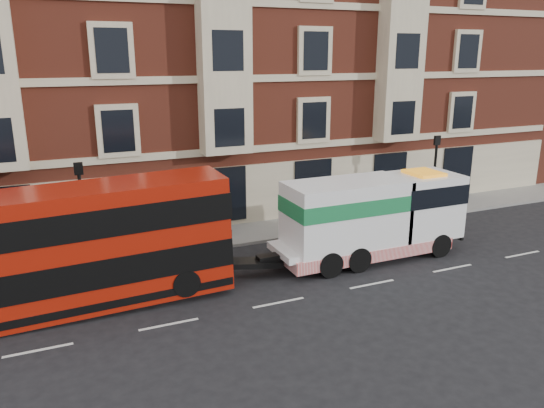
{
  "coord_description": "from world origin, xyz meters",
  "views": [
    {
      "loc": [
        -7.18,
        -15.89,
        8.67
      ],
      "look_at": [
        1.48,
        4.0,
        2.5
      ],
      "focal_mm": 35.0,
      "sensor_mm": 36.0,
      "label": 1
    }
  ],
  "objects": [
    {
      "name": "ground",
      "position": [
        0.0,
        0.0,
        0.0
      ],
      "size": [
        120.0,
        120.0,
        0.0
      ],
      "primitive_type": "plane",
      "color": "black",
      "rests_on": "ground"
    },
    {
      "name": "lamp_post_east",
      "position": [
        12.0,
        6.2,
        2.68
      ],
      "size": [
        0.35,
        0.15,
        4.35
      ],
      "color": "black",
      "rests_on": "sidewalk"
    },
    {
      "name": "sidewalk",
      "position": [
        0.0,
        7.5,
        0.07
      ],
      "size": [
        90.0,
        3.0,
        0.15
      ],
      "primitive_type": "cube",
      "color": "slate",
      "rests_on": "ground"
    },
    {
      "name": "victorian_terrace",
      "position": [
        0.5,
        15.0,
        10.07
      ],
      "size": [
        45.0,
        12.0,
        20.4
      ],
      "color": "brown",
      "rests_on": "ground"
    },
    {
      "name": "lamp_post_west",
      "position": [
        -6.0,
        6.2,
        2.68
      ],
      "size": [
        0.35,
        0.15,
        4.35
      ],
      "color": "black",
      "rests_on": "sidewalk"
    },
    {
      "name": "tow_truck",
      "position": [
        5.39,
        2.39,
        1.9
      ],
      "size": [
        8.61,
        2.54,
        3.59
      ],
      "color": "white",
      "rests_on": "ground"
    },
    {
      "name": "double_decker_bus",
      "position": [
        -6.67,
        2.39,
        2.31
      ],
      "size": [
        10.75,
        2.47,
        4.35
      ],
      "color": "#A11708",
      "rests_on": "ground"
    }
  ]
}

